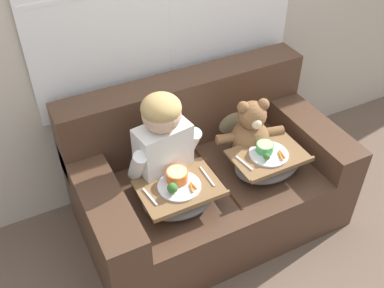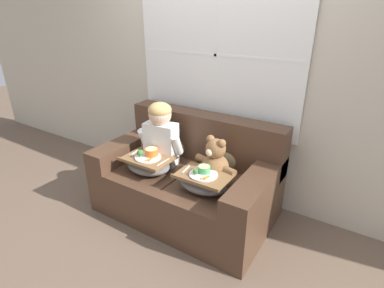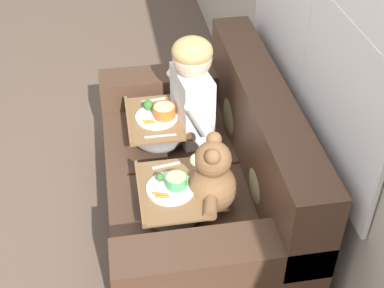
{
  "view_description": "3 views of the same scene",
  "coord_description": "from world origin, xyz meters",
  "views": [
    {
      "loc": [
        -1.01,
        -1.73,
        2.31
      ],
      "look_at": [
        -0.11,
        0.05,
        0.65
      ],
      "focal_mm": 42.0,
      "sensor_mm": 36.0,
      "label": 1
    },
    {
      "loc": [
        1.35,
        -2.0,
        1.79
      ],
      "look_at": [
        0.1,
        -0.04,
        0.76
      ],
      "focal_mm": 28.0,
      "sensor_mm": 36.0,
      "label": 2
    },
    {
      "loc": [
        2.12,
        -0.36,
        2.32
      ],
      "look_at": [
        0.07,
        -0.02,
        0.65
      ],
      "focal_mm": 50.0,
      "sensor_mm": 36.0,
      "label": 3
    }
  ],
  "objects": [
    {
      "name": "child_figure",
      "position": [
        -0.29,
        0.04,
        0.77
      ],
      "size": [
        0.45,
        0.24,
        0.61
      ],
      "color": "white",
      "rests_on": "couch"
    },
    {
      "name": "couch",
      "position": [
        0.0,
        0.07,
        0.33
      ],
      "size": [
        1.61,
        0.94,
        0.9
      ],
      "color": "#4C3323",
      "rests_on": "ground_plane"
    },
    {
      "name": "lap_tray_child",
      "position": [
        -0.29,
        -0.16,
        0.51
      ],
      "size": [
        0.44,
        0.33,
        0.22
      ],
      "color": "slate",
      "rests_on": "child_figure"
    },
    {
      "name": "teddy_bear",
      "position": [
        0.29,
        0.03,
        0.61
      ],
      "size": [
        0.43,
        0.31,
        0.4
      ],
      "color": "brown",
      "rests_on": "couch"
    },
    {
      "name": "throw_pillow_behind_child",
      "position": [
        -0.29,
        0.29,
        0.59
      ],
      "size": [
        0.34,
        0.16,
        0.35
      ],
      "color": "#898456",
      "rests_on": "couch"
    },
    {
      "name": "lap_tray_teddy",
      "position": [
        0.29,
        -0.16,
        0.51
      ],
      "size": [
        0.44,
        0.31,
        0.21
      ],
      "color": "slate",
      "rests_on": "teddy_bear"
    },
    {
      "name": "ground_plane",
      "position": [
        0.0,
        0.0,
        0.0
      ],
      "size": [
        14.0,
        14.0,
        0.0
      ],
      "primitive_type": "plane",
      "color": "brown"
    },
    {
      "name": "throw_pillow_behind_teddy",
      "position": [
        0.29,
        0.29,
        0.59
      ],
      "size": [
        0.3,
        0.15,
        0.32
      ],
      "color": "tan",
      "rests_on": "couch"
    }
  ]
}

